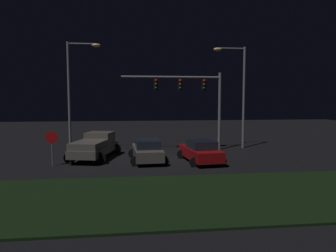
{
  "coord_description": "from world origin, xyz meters",
  "views": [
    {
      "loc": [
        -1.42,
        -22.89,
        4.28
      ],
      "look_at": [
        1.48,
        1.11,
        2.24
      ],
      "focal_mm": 33.84,
      "sensor_mm": 36.0,
      "label": 1
    }
  ],
  "objects_px": {
    "pickup_truck": "(95,145)",
    "stop_sign": "(52,142)",
    "street_lamp_right": "(238,85)",
    "car_sedan_far": "(201,151)",
    "traffic_signal_gantry": "(191,92)",
    "street_lamp_left": "(75,84)",
    "car_sedan": "(147,151)"
  },
  "relations": [
    {
      "from": "street_lamp_left",
      "to": "street_lamp_right",
      "type": "xyz_separation_m",
      "value": [
        13.65,
        0.42,
        -0.02
      ]
    },
    {
      "from": "traffic_signal_gantry",
      "to": "stop_sign",
      "type": "bearing_deg",
      "value": -152.49
    },
    {
      "from": "pickup_truck",
      "to": "street_lamp_left",
      "type": "bearing_deg",
      "value": 44.73
    },
    {
      "from": "traffic_signal_gantry",
      "to": "street_lamp_right",
      "type": "bearing_deg",
      "value": 8.94
    },
    {
      "from": "street_lamp_left",
      "to": "stop_sign",
      "type": "height_order",
      "value": "street_lamp_left"
    },
    {
      "from": "car_sedan",
      "to": "traffic_signal_gantry",
      "type": "bearing_deg",
      "value": -44.64
    },
    {
      "from": "car_sedan",
      "to": "street_lamp_left",
      "type": "distance_m",
      "value": 8.62
    },
    {
      "from": "stop_sign",
      "to": "traffic_signal_gantry",
      "type": "bearing_deg",
      "value": 27.51
    },
    {
      "from": "car_sedan_far",
      "to": "stop_sign",
      "type": "xyz_separation_m",
      "value": [
        -9.74,
        -0.17,
        0.82
      ]
    },
    {
      "from": "street_lamp_right",
      "to": "traffic_signal_gantry",
      "type": "bearing_deg",
      "value": -171.06
    },
    {
      "from": "pickup_truck",
      "to": "car_sedan",
      "type": "bearing_deg",
      "value": -100.88
    },
    {
      "from": "street_lamp_right",
      "to": "car_sedan",
      "type": "bearing_deg",
      "value": -148.25
    },
    {
      "from": "car_sedan_far",
      "to": "street_lamp_right",
      "type": "relative_size",
      "value": 0.52
    },
    {
      "from": "pickup_truck",
      "to": "street_lamp_right",
      "type": "relative_size",
      "value": 0.65
    },
    {
      "from": "car_sedan_far",
      "to": "traffic_signal_gantry",
      "type": "xyz_separation_m",
      "value": [
        0.32,
        5.06,
        4.16
      ]
    },
    {
      "from": "car_sedan_far",
      "to": "street_lamp_left",
      "type": "bearing_deg",
      "value": 52.92
    },
    {
      "from": "street_lamp_left",
      "to": "car_sedan_far",
      "type": "bearing_deg",
      "value": -30.25
    },
    {
      "from": "pickup_truck",
      "to": "car_sedan_far",
      "type": "height_order",
      "value": "pickup_truck"
    },
    {
      "from": "car_sedan",
      "to": "car_sedan_far",
      "type": "distance_m",
      "value": 3.67
    },
    {
      "from": "pickup_truck",
      "to": "stop_sign",
      "type": "xyz_separation_m",
      "value": [
        -2.46,
        -2.5,
        0.56
      ]
    },
    {
      "from": "street_lamp_left",
      "to": "stop_sign",
      "type": "xyz_separation_m",
      "value": [
        -0.64,
        -5.48,
        -3.94
      ]
    },
    {
      "from": "car_sedan",
      "to": "street_lamp_left",
      "type": "height_order",
      "value": "street_lamp_left"
    },
    {
      "from": "car_sedan_far",
      "to": "street_lamp_left",
      "type": "xyz_separation_m",
      "value": [
        -9.1,
        5.31,
        4.77
      ]
    },
    {
      "from": "car_sedan",
      "to": "stop_sign",
      "type": "relative_size",
      "value": 2.01
    },
    {
      "from": "street_lamp_right",
      "to": "stop_sign",
      "type": "bearing_deg",
      "value": -157.55
    },
    {
      "from": "car_sedan",
      "to": "street_lamp_left",
      "type": "bearing_deg",
      "value": 47.16
    },
    {
      "from": "pickup_truck",
      "to": "car_sedan",
      "type": "distance_m",
      "value": 4.04
    },
    {
      "from": "traffic_signal_gantry",
      "to": "street_lamp_left",
      "type": "height_order",
      "value": "street_lamp_left"
    },
    {
      "from": "car_sedan",
      "to": "stop_sign",
      "type": "height_order",
      "value": "stop_sign"
    },
    {
      "from": "street_lamp_right",
      "to": "pickup_truck",
      "type": "bearing_deg",
      "value": -163.98
    },
    {
      "from": "car_sedan_far",
      "to": "stop_sign",
      "type": "distance_m",
      "value": 9.77
    },
    {
      "from": "traffic_signal_gantry",
      "to": "street_lamp_right",
      "type": "xyz_separation_m",
      "value": [
        4.23,
        0.67,
        0.59
      ]
    }
  ]
}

